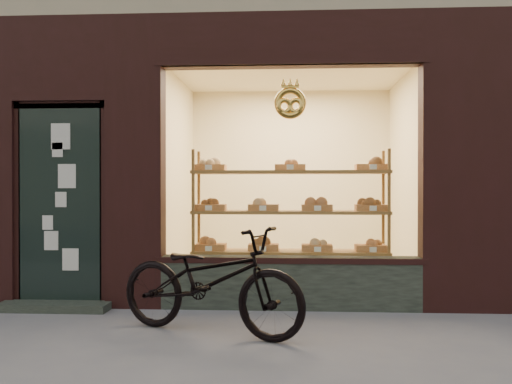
{
  "coord_description": "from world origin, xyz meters",
  "views": [
    {
      "loc": [
        0.46,
        -3.88,
        1.28
      ],
      "look_at": [
        0.1,
        2.0,
        1.23
      ],
      "focal_mm": 40.0,
      "sensor_mm": 36.0,
      "label": 1
    }
  ],
  "objects": [
    {
      "name": "bicycle",
      "position": [
        -0.25,
        1.05,
        0.47
      ],
      "size": [
        1.9,
        1.26,
        0.94
      ],
      "primitive_type": "imported",
      "rotation": [
        0.0,
        0.0,
        1.18
      ],
      "color": "black",
      "rests_on": "ground"
    },
    {
      "name": "display_shelf",
      "position": [
        0.45,
        2.55,
        0.84
      ],
      "size": [
        2.2,
        0.45,
        1.7
      ],
      "color": "olive",
      "rests_on": "ground"
    },
    {
      "name": "ground",
      "position": [
        0.0,
        0.0,
        0.0
      ],
      "size": [
        90.0,
        90.0,
        0.0
      ],
      "primitive_type": "plane",
      "color": "slate"
    }
  ]
}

